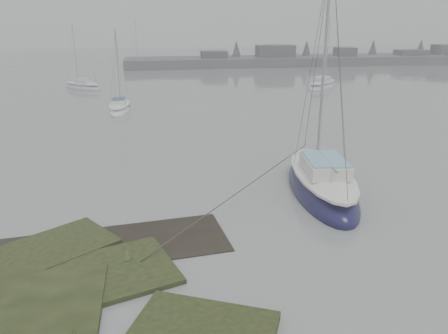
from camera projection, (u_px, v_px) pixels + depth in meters
ground at (155, 105)px, 39.03m from camera, size 160.00×160.00×0.00m
far_shoreline at (313, 59)px, 72.80m from camera, size 60.00×8.00×4.15m
sailboat_main at (321, 185)px, 19.50m from camera, size 3.53×8.02×10.95m
sailboat_white at (120, 109)px, 36.51m from camera, size 2.08×5.20×7.17m
sailboat_far_a at (83, 87)px, 47.93m from camera, size 5.09×4.81×7.45m
sailboat_far_b at (322, 86)px, 48.46m from camera, size 5.52×5.59×8.35m
sailboat_far_c at (143, 67)px, 67.12m from camera, size 5.91×3.73×7.93m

